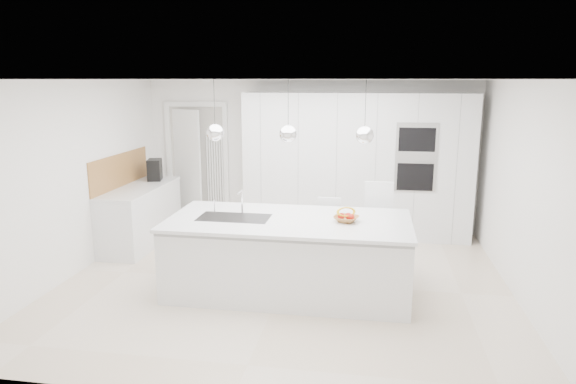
% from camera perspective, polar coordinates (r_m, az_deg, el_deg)
% --- Properties ---
extents(floor, '(5.50, 5.50, 0.00)m').
position_cam_1_polar(floor, '(6.57, -0.43, -9.98)').
color(floor, beige).
rests_on(floor, ground).
extents(wall_back, '(5.50, 0.00, 5.50)m').
position_cam_1_polar(wall_back, '(8.64, 2.36, 4.06)').
color(wall_back, white).
rests_on(wall_back, ground).
extents(wall_left, '(0.00, 5.00, 5.00)m').
position_cam_1_polar(wall_left, '(7.19, -22.61, 1.42)').
color(wall_left, white).
rests_on(wall_left, ground).
extents(ceiling, '(5.50, 5.50, 0.00)m').
position_cam_1_polar(ceiling, '(6.07, -0.47, 12.40)').
color(ceiling, white).
rests_on(ceiling, wall_back).
extents(tall_cabinets, '(3.60, 0.60, 2.30)m').
position_cam_1_polar(tall_cabinets, '(8.30, 7.60, 2.92)').
color(tall_cabinets, white).
rests_on(tall_cabinets, floor).
extents(oven_stack, '(0.62, 0.04, 1.05)m').
position_cam_1_polar(oven_stack, '(7.99, 14.04, 3.74)').
color(oven_stack, '#A5A5A8').
rests_on(oven_stack, tall_cabinets).
extents(doorway_frame, '(1.11, 0.08, 2.13)m').
position_cam_1_polar(doorway_frame, '(9.08, -10.00, 2.86)').
color(doorway_frame, white).
rests_on(doorway_frame, floor).
extents(hallway_door, '(0.76, 0.38, 2.00)m').
position_cam_1_polar(hallway_door, '(9.13, -11.58, 2.71)').
color(hallway_door, white).
rests_on(hallway_door, floor).
extents(radiator, '(0.32, 0.04, 1.40)m').
position_cam_1_polar(radiator, '(9.01, -8.05, 1.71)').
color(radiator, white).
rests_on(radiator, floor).
extents(left_base_cabinets, '(0.60, 1.80, 0.86)m').
position_cam_1_polar(left_base_cabinets, '(8.25, -16.02, -2.64)').
color(left_base_cabinets, white).
rests_on(left_base_cabinets, floor).
extents(left_worktop, '(0.62, 1.82, 0.04)m').
position_cam_1_polar(left_worktop, '(8.14, -16.21, 0.42)').
color(left_worktop, white).
rests_on(left_worktop, left_base_cabinets).
extents(oak_backsplash, '(0.02, 1.80, 0.50)m').
position_cam_1_polar(oak_backsplash, '(8.22, -18.13, 2.32)').
color(oak_backsplash, '#B07639').
rests_on(oak_backsplash, wall_left).
extents(island_base, '(2.80, 1.20, 0.86)m').
position_cam_1_polar(island_base, '(6.12, 0.02, -7.37)').
color(island_base, white).
rests_on(island_base, floor).
extents(island_worktop, '(2.84, 1.40, 0.04)m').
position_cam_1_polar(island_worktop, '(6.03, 0.10, -3.18)').
color(island_worktop, white).
rests_on(island_worktop, island_base).
extents(island_sink, '(0.84, 0.44, 0.18)m').
position_cam_1_polar(island_sink, '(6.13, -6.00, -3.56)').
color(island_sink, '#3F3F42').
rests_on(island_sink, island_worktop).
extents(island_tap, '(0.02, 0.02, 0.30)m').
position_cam_1_polar(island_tap, '(6.25, -5.12, -1.06)').
color(island_tap, white).
rests_on(island_tap, island_worktop).
extents(pendant_left, '(0.20, 0.20, 0.20)m').
position_cam_1_polar(pendant_left, '(5.99, -8.09, 6.53)').
color(pendant_left, white).
rests_on(pendant_left, ceiling).
extents(pendant_mid, '(0.20, 0.20, 0.20)m').
position_cam_1_polar(pendant_mid, '(5.79, 0.02, 6.46)').
color(pendant_mid, white).
rests_on(pendant_mid, ceiling).
extents(pendant_right, '(0.20, 0.20, 0.20)m').
position_cam_1_polar(pendant_right, '(5.72, 8.51, 6.24)').
color(pendant_right, white).
rests_on(pendant_right, ceiling).
extents(fruit_bowl, '(0.35, 0.35, 0.07)m').
position_cam_1_polar(fruit_bowl, '(5.93, 6.48, -2.98)').
color(fruit_bowl, '#B07639').
rests_on(fruit_bowl, island_worktop).
extents(espresso_machine, '(0.28, 0.36, 0.34)m').
position_cam_1_polar(espresso_machine, '(8.60, -14.59, 2.41)').
color(espresso_machine, black).
rests_on(espresso_machine, left_worktop).
extents(bar_stool_left, '(0.34, 0.46, 0.97)m').
position_cam_1_polar(bar_stool_left, '(6.80, 4.48, -4.90)').
color(bar_stool_left, white).
rests_on(bar_stool_left, floor).
extents(bar_stool_right, '(0.40, 0.55, 1.19)m').
position_cam_1_polar(bar_stool_right, '(6.77, 9.95, -4.15)').
color(bar_stool_right, white).
rests_on(bar_stool_right, floor).
extents(apple_a, '(0.08, 0.08, 0.08)m').
position_cam_1_polar(apple_a, '(5.92, 6.73, -2.67)').
color(apple_a, red).
rests_on(apple_a, fruit_bowl).
extents(apple_b, '(0.07, 0.07, 0.07)m').
position_cam_1_polar(apple_b, '(5.90, 7.05, -2.76)').
color(apple_b, red).
rests_on(apple_b, fruit_bowl).
extents(apple_c, '(0.08, 0.08, 0.08)m').
position_cam_1_polar(apple_c, '(5.90, 5.92, -2.71)').
color(apple_c, red).
rests_on(apple_c, fruit_bowl).
extents(banana_bunch, '(0.25, 0.18, 0.23)m').
position_cam_1_polar(banana_bunch, '(5.89, 6.47, -2.21)').
color(banana_bunch, yellow).
rests_on(banana_bunch, fruit_bowl).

